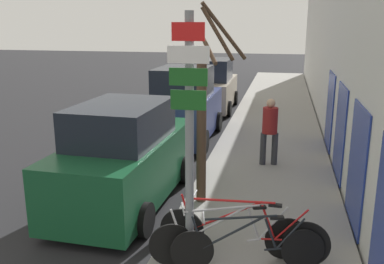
# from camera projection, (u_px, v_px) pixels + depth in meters

# --- Properties ---
(ground_plane) EXTENTS (80.00, 80.00, 0.00)m
(ground_plane) POSITION_uv_depth(u_px,v_px,m) (188.00, 143.00, 13.58)
(ground_plane) COLOR black
(sidewalk_curb) EXTENTS (3.20, 32.00, 0.15)m
(sidewalk_curb) POSITION_uv_depth(u_px,v_px,m) (273.00, 124.00, 15.68)
(sidewalk_curb) COLOR gray
(sidewalk_curb) RESTS_ON ground
(building_facade) EXTENTS (0.23, 32.00, 6.50)m
(building_facade) POSITION_uv_depth(u_px,v_px,m) (330.00, 37.00, 14.47)
(building_facade) COLOR silver
(building_facade) RESTS_ON ground
(signpost) EXTENTS (0.57, 0.14, 3.72)m
(signpost) POSITION_uv_depth(u_px,v_px,m) (189.00, 135.00, 6.02)
(signpost) COLOR gray
(signpost) RESTS_ON sidewalk_curb
(bicycle_0) EXTENTS (2.21, 0.65, 0.88)m
(bicycle_0) POSITION_uv_depth(u_px,v_px,m) (248.00, 246.00, 6.25)
(bicycle_0) COLOR black
(bicycle_0) RESTS_ON sidewalk_curb
(bicycle_1) EXTENTS (2.33, 0.83, 0.93)m
(bicycle_1) POSITION_uv_depth(u_px,v_px,m) (230.00, 238.00, 6.46)
(bicycle_1) COLOR black
(bicycle_1) RESTS_ON sidewalk_curb
(bicycle_2) EXTENTS (2.63, 0.44, 0.98)m
(bicycle_2) POSITION_uv_depth(u_px,v_px,m) (242.00, 233.00, 6.57)
(bicycle_2) COLOR black
(bicycle_2) RESTS_ON sidewalk_curb
(parked_car_0) EXTENTS (2.10, 4.44, 2.15)m
(parked_car_0) POSITION_uv_depth(u_px,v_px,m) (125.00, 158.00, 8.84)
(parked_car_0) COLOR #144728
(parked_car_0) RESTS_ON ground
(parked_car_1) EXTENTS (1.98, 4.18, 2.35)m
(parked_car_1) POSITION_uv_depth(u_px,v_px,m) (185.00, 108.00, 13.65)
(parked_car_1) COLOR navy
(parked_car_1) RESTS_ON ground
(parked_car_2) EXTENTS (2.15, 4.23, 2.20)m
(parked_car_2) POSITION_uv_depth(u_px,v_px,m) (210.00, 87.00, 18.45)
(parked_car_2) COLOR gray
(parked_car_2) RESTS_ON ground
(pedestrian_near) EXTENTS (0.45, 0.38, 1.72)m
(pedestrian_near) POSITION_uv_depth(u_px,v_px,m) (270.00, 127.00, 10.80)
(pedestrian_near) COLOR #333338
(pedestrian_near) RESTS_ON sidewalk_curb
(street_tree) EXTENTS (0.90, 1.32, 3.94)m
(street_tree) POSITION_uv_depth(u_px,v_px,m) (204.00, 119.00, 8.37)
(street_tree) COLOR #4C3828
(street_tree) RESTS_ON sidewalk_curb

